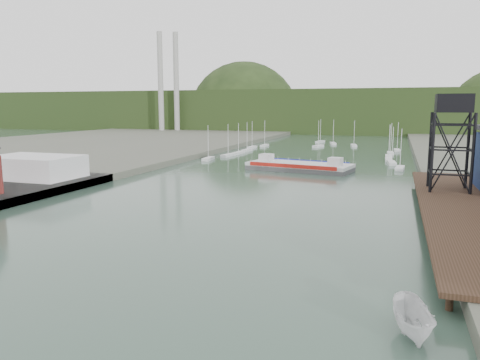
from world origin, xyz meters
The scene contains 9 objects.
ground centered at (0.00, 0.00, 0.00)m, with size 600.00×600.00×0.00m, color #314C3D.
east_pier centered at (37.00, 45.00, 1.90)m, with size 14.00×70.00×2.45m.
white_shed centered at (-44.00, 50.00, 3.85)m, with size 18.00×12.00×4.50m, color silver.
lift_tower centered at (35.00, 58.00, 15.65)m, with size 6.50×6.50×16.00m.
marina_sailboats centered at (0.08, 138.46, 0.35)m, with size 57.71×92.65×0.90m.
smokestacks centered at (-106.00, 232.50, 30.00)m, with size 11.20×8.20×60.00m.
distant_hills centered at (-3.98, 301.35, 10.38)m, with size 500.00×120.00×80.00m.
chain_ferry centered at (3.24, 90.01, 1.08)m, with size 27.50×15.01×3.75m.
motorboat centered at (28.10, 6.24, 1.25)m, with size 2.44×6.48×2.50m, color silver.
Camera 1 is at (26.32, -26.83, 16.15)m, focal length 35.00 mm.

